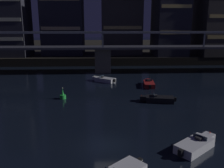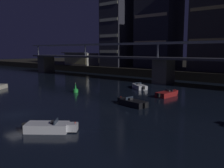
{
  "view_description": "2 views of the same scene",
  "coord_description": "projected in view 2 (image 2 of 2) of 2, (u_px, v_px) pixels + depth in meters",
  "views": [
    {
      "loc": [
        -0.55,
        -20.42,
        10.88
      ],
      "look_at": [
        1.23,
        16.63,
        1.78
      ],
      "focal_mm": 38.75,
      "sensor_mm": 36.0,
      "label": 1
    },
    {
      "loc": [
        26.41,
        -14.15,
        7.53
      ],
      "look_at": [
        2.1,
        15.08,
        2.26
      ],
      "focal_mm": 38.85,
      "sensor_mm": 36.0,
      "label": 2
    }
  ],
  "objects": [
    {
      "name": "tower_west_tall",
      "position": [
        159.0,
        4.0,
        74.02
      ],
      "size": [
        11.7,
        10.78,
        39.29
      ],
      "color": "#282833",
      "rests_on": "far_riverbank"
    },
    {
      "name": "ground_plane",
      "position": [
        17.0,
        115.0,
        28.54
      ],
      "size": [
        400.0,
        400.0,
        0.0
      ],
      "primitive_type": "plane",
      "color": "black"
    },
    {
      "name": "waterfront_pavilion",
      "position": [
        81.0,
        59.0,
        90.05
      ],
      "size": [
        12.4,
        7.4,
        4.7
      ],
      "color": "#B2AD9E",
      "rests_on": "far_riverbank"
    },
    {
      "name": "river_bridge",
      "position": [
        164.0,
        64.0,
        55.44
      ],
      "size": [
        96.66,
        6.4,
        9.38
      ],
      "color": "#605B51",
      "rests_on": "ground"
    },
    {
      "name": "speedboat_mid_center",
      "position": [
        49.0,
        127.0,
        22.65
      ],
      "size": [
        4.65,
        4.06,
        1.16
      ],
      "color": "silver",
      "rests_on": "ground"
    },
    {
      "name": "channel_buoy",
      "position": [
        76.0,
        90.0,
        43.79
      ],
      "size": [
        0.9,
        0.9,
        1.76
      ],
      "color": "green",
      "rests_on": "ground"
    },
    {
      "name": "speedboat_near_center",
      "position": [
        139.0,
        87.0,
        48.11
      ],
      "size": [
        4.73,
        3.93,
        1.16
      ],
      "color": "silver",
      "rests_on": "ground"
    },
    {
      "name": "speedboat_mid_right",
      "position": [
        167.0,
        94.0,
        40.0
      ],
      "size": [
        2.2,
        5.23,
        1.16
      ],
      "color": "maroon",
      "rests_on": "ground"
    },
    {
      "name": "speedboat_near_left",
      "position": [
        132.0,
        103.0,
        33.23
      ],
      "size": [
        5.22,
        2.55,
        1.16
      ],
      "color": "black",
      "rests_on": "ground"
    },
    {
      "name": "far_riverbank",
      "position": [
        223.0,
        67.0,
        92.48
      ],
      "size": [
        240.0,
        80.0,
        2.2
      ],
      "primitive_type": "cube",
      "color": "black",
      "rests_on": "ground"
    },
    {
      "name": "tower_west_low",
      "position": [
        118.0,
        28.0,
        80.86
      ],
      "size": [
        8.13,
        9.9,
        25.65
      ],
      "color": "#282833",
      "rests_on": "far_riverbank"
    }
  ]
}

